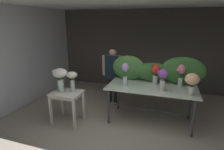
{
  "coord_description": "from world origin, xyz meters",
  "views": [
    {
      "loc": [
        0.86,
        -2.49,
        2.25
      ],
      "look_at": [
        -0.36,
        1.27,
        1.11
      ],
      "focal_mm": 30.22,
      "sensor_mm": 36.0,
      "label": 1
    }
  ],
  "objects_px": {
    "vase_violet_carnations": "(163,78)",
    "vase_cream_lisianthus_tall": "(72,79)",
    "florist": "(113,70)",
    "vase_lilac_snapdragons": "(125,73)",
    "vase_white_roses_tall": "(60,76)",
    "vase_scarlet_stock": "(156,73)",
    "vase_rosy_freesia": "(181,73)",
    "side_table_white": "(67,97)",
    "display_table_glass": "(151,92)",
    "vase_peach_dahlias": "(192,81)"
  },
  "relations": [
    {
      "from": "vase_violet_carnations",
      "to": "vase_cream_lisianthus_tall",
      "type": "bearing_deg",
      "value": -169.12
    },
    {
      "from": "florist",
      "to": "vase_lilac_snapdragons",
      "type": "height_order",
      "value": "florist"
    },
    {
      "from": "vase_white_roses_tall",
      "to": "vase_scarlet_stock",
      "type": "bearing_deg",
      "value": 21.92
    },
    {
      "from": "vase_rosy_freesia",
      "to": "florist",
      "type": "bearing_deg",
      "value": 161.71
    },
    {
      "from": "florist",
      "to": "vase_rosy_freesia",
      "type": "xyz_separation_m",
      "value": [
        1.74,
        -0.58,
        0.2
      ]
    },
    {
      "from": "vase_rosy_freesia",
      "to": "vase_scarlet_stock",
      "type": "bearing_deg",
      "value": -177.35
    },
    {
      "from": "side_table_white",
      "to": "vase_cream_lisianthus_tall",
      "type": "distance_m",
      "value": 0.44
    },
    {
      "from": "display_table_glass",
      "to": "vase_violet_carnations",
      "type": "xyz_separation_m",
      "value": [
        0.23,
        -0.21,
        0.41
      ]
    },
    {
      "from": "vase_scarlet_stock",
      "to": "vase_cream_lisianthus_tall",
      "type": "distance_m",
      "value": 1.86
    },
    {
      "from": "display_table_glass",
      "to": "vase_cream_lisianthus_tall",
      "type": "bearing_deg",
      "value": -160.79
    },
    {
      "from": "side_table_white",
      "to": "display_table_glass",
      "type": "bearing_deg",
      "value": 19.42
    },
    {
      "from": "side_table_white",
      "to": "vase_rosy_freesia",
      "type": "relative_size",
      "value": 1.45
    },
    {
      "from": "vase_violet_carnations",
      "to": "side_table_white",
      "type": "bearing_deg",
      "value": -168.35
    },
    {
      "from": "vase_rosy_freesia",
      "to": "vase_white_roses_tall",
      "type": "relative_size",
      "value": 0.95
    },
    {
      "from": "display_table_glass",
      "to": "vase_peach_dahlias",
      "type": "distance_m",
      "value": 0.92
    },
    {
      "from": "side_table_white",
      "to": "vase_lilac_snapdragons",
      "type": "distance_m",
      "value": 1.4
    },
    {
      "from": "display_table_glass",
      "to": "vase_peach_dahlias",
      "type": "relative_size",
      "value": 4.37
    },
    {
      "from": "vase_peach_dahlias",
      "to": "vase_scarlet_stock",
      "type": "bearing_deg",
      "value": 148.48
    },
    {
      "from": "vase_scarlet_stock",
      "to": "vase_white_roses_tall",
      "type": "bearing_deg",
      "value": -158.08
    },
    {
      "from": "vase_lilac_snapdragons",
      "to": "vase_violet_carnations",
      "type": "xyz_separation_m",
      "value": [
        0.8,
        -0.07,
        -0.01
      ]
    },
    {
      "from": "display_table_glass",
      "to": "vase_violet_carnations",
      "type": "height_order",
      "value": "vase_violet_carnations"
    },
    {
      "from": "side_table_white",
      "to": "vase_peach_dahlias",
      "type": "relative_size",
      "value": 1.64
    },
    {
      "from": "vase_white_roses_tall",
      "to": "vase_cream_lisianthus_tall",
      "type": "relative_size",
      "value": 1.13
    },
    {
      "from": "display_table_glass",
      "to": "vase_scarlet_stock",
      "type": "height_order",
      "value": "vase_scarlet_stock"
    },
    {
      "from": "vase_scarlet_stock",
      "to": "vase_peach_dahlias",
      "type": "height_order",
      "value": "vase_scarlet_stock"
    },
    {
      "from": "vase_peach_dahlias",
      "to": "vase_rosy_freesia",
      "type": "bearing_deg",
      "value": 111.72
    },
    {
      "from": "vase_scarlet_stock",
      "to": "vase_white_roses_tall",
      "type": "distance_m",
      "value": 2.12
    },
    {
      "from": "vase_white_roses_tall",
      "to": "vase_cream_lisianthus_tall",
      "type": "bearing_deg",
      "value": 11.63
    },
    {
      "from": "vase_lilac_snapdragons",
      "to": "vase_white_roses_tall",
      "type": "bearing_deg",
      "value": -160.17
    },
    {
      "from": "florist",
      "to": "vase_peach_dahlias",
      "type": "relative_size",
      "value": 3.45
    },
    {
      "from": "display_table_glass",
      "to": "vase_lilac_snapdragons",
      "type": "distance_m",
      "value": 0.73
    },
    {
      "from": "display_table_glass",
      "to": "vase_lilac_snapdragons",
      "type": "height_order",
      "value": "vase_lilac_snapdragons"
    },
    {
      "from": "vase_violet_carnations",
      "to": "vase_cream_lisianthus_tall",
      "type": "xyz_separation_m",
      "value": [
        -1.88,
        -0.36,
        -0.09
      ]
    },
    {
      "from": "vase_scarlet_stock",
      "to": "vase_peach_dahlias",
      "type": "bearing_deg",
      "value": -31.52
    },
    {
      "from": "vase_rosy_freesia",
      "to": "vase_cream_lisianthus_tall",
      "type": "distance_m",
      "value": 2.37
    },
    {
      "from": "vase_peach_dahlias",
      "to": "vase_lilac_snapdragons",
      "type": "bearing_deg",
      "value": 174.29
    },
    {
      "from": "vase_violet_carnations",
      "to": "vase_white_roses_tall",
      "type": "bearing_deg",
      "value": -169.03
    },
    {
      "from": "vase_lilac_snapdragons",
      "to": "vase_cream_lisianthus_tall",
      "type": "distance_m",
      "value": 1.16
    },
    {
      "from": "side_table_white",
      "to": "vase_scarlet_stock",
      "type": "relative_size",
      "value": 1.56
    },
    {
      "from": "florist",
      "to": "vase_scarlet_stock",
      "type": "height_order",
      "value": "florist"
    },
    {
      "from": "vase_violet_carnations",
      "to": "vase_scarlet_stock",
      "type": "bearing_deg",
      "value": 114.95
    },
    {
      "from": "vase_violet_carnations",
      "to": "vase_scarlet_stock",
      "type": "distance_m",
      "value": 0.42
    },
    {
      "from": "florist",
      "to": "vase_cream_lisianthus_tall",
      "type": "height_order",
      "value": "florist"
    },
    {
      "from": "florist",
      "to": "vase_white_roses_tall",
      "type": "bearing_deg",
      "value": -118.74
    },
    {
      "from": "vase_violet_carnations",
      "to": "vase_peach_dahlias",
      "type": "relative_size",
      "value": 1.05
    },
    {
      "from": "vase_peach_dahlias",
      "to": "side_table_white",
      "type": "bearing_deg",
      "value": -172.28
    },
    {
      "from": "side_table_white",
      "to": "vase_peach_dahlias",
      "type": "height_order",
      "value": "vase_peach_dahlias"
    },
    {
      "from": "display_table_glass",
      "to": "vase_white_roses_tall",
      "type": "distance_m",
      "value": 2.05
    },
    {
      "from": "vase_violet_carnations",
      "to": "display_table_glass",
      "type": "bearing_deg",
      "value": 136.96
    },
    {
      "from": "vase_violet_carnations",
      "to": "florist",
      "type": "bearing_deg",
      "value": 144.7
    }
  ]
}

